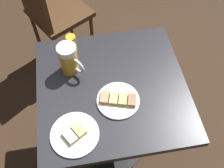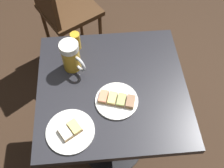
{
  "view_description": "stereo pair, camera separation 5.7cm",
  "coord_description": "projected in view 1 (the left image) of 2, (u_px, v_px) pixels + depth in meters",
  "views": [
    {
      "loc": [
        -0.11,
        -0.67,
        1.79
      ],
      "look_at": [
        0.0,
        0.0,
        0.77
      ],
      "focal_mm": 41.95,
      "sensor_mm": 36.0,
      "label": 1
    },
    {
      "loc": [
        -0.06,
        -0.67,
        1.79
      ],
      "look_at": [
        0.0,
        0.0,
        0.77
      ],
      "focal_mm": 41.95,
      "sensor_mm": 36.0,
      "label": 2
    }
  ],
  "objects": [
    {
      "name": "ground_plane",
      "position": [
        112.0,
        143.0,
        1.87
      ],
      "size": [
        6.0,
        6.0,
        0.0
      ],
      "primitive_type": "plane",
      "color": "#382619"
    },
    {
      "name": "plate_near",
      "position": [
        118.0,
        100.0,
        1.19
      ],
      "size": [
        0.2,
        0.2,
        0.03
      ],
      "color": "white",
      "rests_on": "cafe_table"
    },
    {
      "name": "beer_mug",
      "position": [
        69.0,
        59.0,
        1.23
      ],
      "size": [
        0.12,
        0.12,
        0.16
      ],
      "color": "gold",
      "rests_on": "cafe_table"
    },
    {
      "name": "beer_glass_small",
      "position": [
        72.0,
        43.0,
        1.33
      ],
      "size": [
        0.05,
        0.05,
        0.1
      ],
      "primitive_type": "cylinder",
      "color": "gold",
      "rests_on": "cafe_table"
    },
    {
      "name": "plate_far",
      "position": [
        75.0,
        134.0,
        1.1
      ],
      "size": [
        0.21,
        0.21,
        0.03
      ],
      "color": "white",
      "rests_on": "cafe_table"
    },
    {
      "name": "cafe_table",
      "position": [
        112.0,
        104.0,
        1.39
      ],
      "size": [
        0.71,
        0.69,
        0.75
      ],
      "color": "black",
      "rests_on": "ground_plane"
    },
    {
      "name": "cafe_chair",
      "position": [
        51.0,
        11.0,
        1.85
      ],
      "size": [
        0.52,
        0.52,
        0.89
      ],
      "rotation": [
        0.0,
        0.0,
        -1.03
      ],
      "color": "#472D19",
      "rests_on": "ground_plane"
    }
  ]
}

